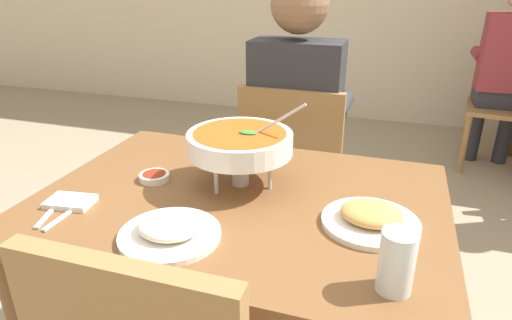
{
  "coord_description": "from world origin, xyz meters",
  "views": [
    {
      "loc": [
        0.37,
        -1.01,
        1.31
      ],
      "look_at": [
        0.0,
        0.15,
        0.79
      ],
      "focal_mm": 30.81,
      "sensor_mm": 36.0,
      "label": 1
    }
  ],
  "objects": [
    {
      "name": "napkin_folded",
      "position": [
        -0.42,
        -0.18,
        0.74
      ],
      "size": [
        0.13,
        0.1,
        0.02
      ],
      "primitive_type": "cube",
      "rotation": [
        0.0,
        0.0,
        0.14
      ],
      "color": "white",
      "rests_on": "dining_table_main"
    },
    {
      "name": "curry_bowl",
      "position": [
        -0.02,
        0.08,
        0.86
      ],
      "size": [
        0.33,
        0.3,
        0.26
      ],
      "color": "silver",
      "rests_on": "dining_table_main"
    },
    {
      "name": "drink_glass",
      "position": [
        0.42,
        -0.27,
        0.79
      ],
      "size": [
        0.07,
        0.07,
        0.13
      ],
      "color": "silver",
      "rests_on": "dining_table_main"
    },
    {
      "name": "chair_diner_main",
      "position": [
        -0.0,
        0.69,
        0.51
      ],
      "size": [
        0.44,
        0.44,
        0.9
      ],
      "color": "olive",
      "rests_on": "ground_plane"
    },
    {
      "name": "spoon_utensil",
      "position": [
        -0.39,
        -0.23,
        0.74
      ],
      "size": [
        0.01,
        0.17,
        0.01
      ],
      "primitive_type": "cube",
      "rotation": [
        0.0,
        0.0,
        -0.0
      ],
      "color": "silver",
      "rests_on": "dining_table_main"
    },
    {
      "name": "fork_utensil",
      "position": [
        -0.44,
        -0.23,
        0.74
      ],
      "size": [
        0.06,
        0.17,
        0.01
      ],
      "primitive_type": "cube",
      "rotation": [
        0.0,
        0.0,
        0.3
      ],
      "color": "silver",
      "rests_on": "dining_table_main"
    },
    {
      "name": "rice_plate",
      "position": [
        -0.09,
        -0.24,
        0.76
      ],
      "size": [
        0.24,
        0.24,
        0.06
      ],
      "color": "white",
      "rests_on": "dining_table_main"
    },
    {
      "name": "diner_main",
      "position": [
        0.0,
        0.72,
        0.75
      ],
      "size": [
        0.4,
        0.45,
        1.31
      ],
      "color": "#2D2D38",
      "rests_on": "ground_plane"
    },
    {
      "name": "sauce_dish",
      "position": [
        -0.28,
        0.02,
        0.75
      ],
      "size": [
        0.09,
        0.09,
        0.02
      ],
      "color": "white",
      "rests_on": "dining_table_main"
    },
    {
      "name": "chair_bg_middle",
      "position": [
        1.11,
        2.39,
        0.51
      ],
      "size": [
        0.5,
        0.5,
        0.9
      ],
      "color": "olive",
      "rests_on": "ground_plane"
    },
    {
      "name": "appetizer_plate",
      "position": [
        0.36,
        -0.04,
        0.76
      ],
      "size": [
        0.24,
        0.24,
        0.06
      ],
      "color": "white",
      "rests_on": "dining_table_main"
    },
    {
      "name": "dining_table_main",
      "position": [
        0.0,
        0.0,
        0.61
      ],
      "size": [
        1.11,
        0.81,
        0.74
      ],
      "color": "brown",
      "rests_on": "ground_plane"
    },
    {
      "name": "patron_bg_middle",
      "position": [
        1.08,
        2.34,
        0.75
      ],
      "size": [
        0.4,
        0.45,
        1.31
      ],
      "color": "#2D2D38",
      "rests_on": "ground_plane"
    }
  ]
}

